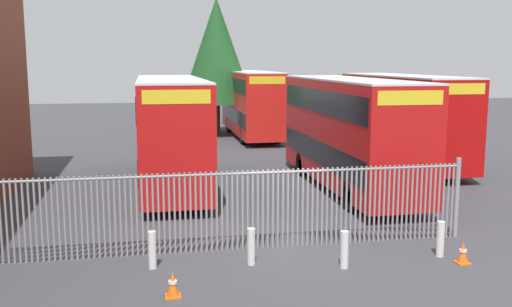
{
  "coord_description": "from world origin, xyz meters",
  "views": [
    {
      "loc": [
        -3.59,
        -15.04,
        5.11
      ],
      "look_at": [
        0.0,
        4.0,
        2.0
      ],
      "focal_mm": 40.62,
      "sensor_mm": 36.0,
      "label": 1
    }
  ],
  "objects_px": {
    "traffic_cone_by_gate": "(463,253)",
    "bollard_near_right": "(344,250)",
    "double_decker_bus_far_back": "(251,101)",
    "double_decker_bus_near_gate": "(170,128)",
    "double_decker_bus_behind_fence_right": "(401,116)",
    "bollard_center_front": "(251,247)",
    "traffic_cone_mid_forecourt": "(173,284)",
    "bollard_far_right": "(440,239)",
    "bollard_near_left": "(152,250)",
    "double_decker_bus_behind_fence_left": "(349,129)"
  },
  "relations": [
    {
      "from": "double_decker_bus_near_gate",
      "to": "traffic_cone_mid_forecourt",
      "type": "bearing_deg",
      "value": -92.36
    },
    {
      "from": "double_decker_bus_behind_fence_right",
      "to": "traffic_cone_by_gate",
      "type": "xyz_separation_m",
      "value": [
        -4.55,
        -13.77,
        -2.13
      ]
    },
    {
      "from": "bollard_far_right",
      "to": "bollard_near_left",
      "type": "bearing_deg",
      "value": 176.15
    },
    {
      "from": "traffic_cone_mid_forecourt",
      "to": "bollard_near_right",
      "type": "bearing_deg",
      "value": 13.43
    },
    {
      "from": "double_decker_bus_near_gate",
      "to": "bollard_center_front",
      "type": "distance_m",
      "value": 10.06
    },
    {
      "from": "bollard_far_right",
      "to": "double_decker_bus_near_gate",
      "type": "bearing_deg",
      "value": 123.23
    },
    {
      "from": "double_decker_bus_far_back",
      "to": "bollard_far_right",
      "type": "xyz_separation_m",
      "value": [
        0.61,
        -24.86,
        -1.95
      ]
    },
    {
      "from": "double_decker_bus_near_gate",
      "to": "bollard_far_right",
      "type": "distance_m",
      "value": 12.17
    },
    {
      "from": "double_decker_bus_near_gate",
      "to": "double_decker_bus_behind_fence_left",
      "type": "distance_m",
      "value": 7.18
    },
    {
      "from": "traffic_cone_by_gate",
      "to": "traffic_cone_mid_forecourt",
      "type": "height_order",
      "value": "same"
    },
    {
      "from": "double_decker_bus_far_back",
      "to": "traffic_cone_mid_forecourt",
      "type": "relative_size",
      "value": 18.32
    },
    {
      "from": "double_decker_bus_behind_fence_left",
      "to": "bollard_center_front",
      "type": "bearing_deg",
      "value": -124.03
    },
    {
      "from": "double_decker_bus_behind_fence_right",
      "to": "double_decker_bus_near_gate",
      "type": "bearing_deg",
      "value": -164.77
    },
    {
      "from": "double_decker_bus_far_back",
      "to": "traffic_cone_by_gate",
      "type": "height_order",
      "value": "double_decker_bus_far_back"
    },
    {
      "from": "double_decker_bus_behind_fence_left",
      "to": "double_decker_bus_far_back",
      "type": "relative_size",
      "value": 1.0
    },
    {
      "from": "double_decker_bus_behind_fence_left",
      "to": "bollard_far_right",
      "type": "distance_m",
      "value": 8.51
    },
    {
      "from": "bollard_center_front",
      "to": "double_decker_bus_behind_fence_left",
      "type": "bearing_deg",
      "value": 55.97
    },
    {
      "from": "bollard_near_left",
      "to": "traffic_cone_by_gate",
      "type": "relative_size",
      "value": 1.61
    },
    {
      "from": "double_decker_bus_near_gate",
      "to": "traffic_cone_by_gate",
      "type": "distance_m",
      "value": 12.87
    },
    {
      "from": "double_decker_bus_behind_fence_right",
      "to": "traffic_cone_mid_forecourt",
      "type": "relative_size",
      "value": 18.32
    },
    {
      "from": "double_decker_bus_behind_fence_left",
      "to": "double_decker_bus_behind_fence_right",
      "type": "bearing_deg",
      "value": 47.52
    },
    {
      "from": "bollard_near_left",
      "to": "traffic_cone_mid_forecourt",
      "type": "distance_m",
      "value": 1.94
    },
    {
      "from": "bollard_center_front",
      "to": "traffic_cone_mid_forecourt",
      "type": "xyz_separation_m",
      "value": [
        -2.04,
        -1.69,
        -0.19
      ]
    },
    {
      "from": "double_decker_bus_behind_fence_left",
      "to": "double_decker_bus_far_back",
      "type": "height_order",
      "value": "same"
    },
    {
      "from": "double_decker_bus_behind_fence_right",
      "to": "bollard_near_right",
      "type": "distance_m",
      "value": 15.64
    },
    {
      "from": "double_decker_bus_behind_fence_right",
      "to": "bollard_far_right",
      "type": "distance_m",
      "value": 14.16
    },
    {
      "from": "double_decker_bus_far_back",
      "to": "bollard_near_left",
      "type": "height_order",
      "value": "double_decker_bus_far_back"
    },
    {
      "from": "traffic_cone_by_gate",
      "to": "traffic_cone_mid_forecourt",
      "type": "distance_m",
      "value": 7.39
    },
    {
      "from": "double_decker_bus_near_gate",
      "to": "traffic_cone_by_gate",
      "type": "relative_size",
      "value": 18.32
    },
    {
      "from": "double_decker_bus_behind_fence_left",
      "to": "double_decker_bus_near_gate",
      "type": "bearing_deg",
      "value": 165.69
    },
    {
      "from": "double_decker_bus_behind_fence_left",
      "to": "bollard_near_left",
      "type": "bearing_deg",
      "value": -135.26
    },
    {
      "from": "double_decker_bus_near_gate",
      "to": "bollard_center_front",
      "type": "bearing_deg",
      "value": -80.83
    },
    {
      "from": "double_decker_bus_near_gate",
      "to": "bollard_near_right",
      "type": "bearing_deg",
      "value": -69.9
    },
    {
      "from": "bollard_near_left",
      "to": "double_decker_bus_behind_fence_right",
      "type": "bearing_deg",
      "value": 45.78
    },
    {
      "from": "bollard_near_left",
      "to": "bollard_far_right",
      "type": "relative_size",
      "value": 1.0
    },
    {
      "from": "double_decker_bus_behind_fence_right",
      "to": "traffic_cone_by_gate",
      "type": "bearing_deg",
      "value": -108.28
    },
    {
      "from": "traffic_cone_by_gate",
      "to": "bollard_near_right",
      "type": "bearing_deg",
      "value": 175.34
    },
    {
      "from": "double_decker_bus_near_gate",
      "to": "double_decker_bus_behind_fence_right",
      "type": "height_order",
      "value": "same"
    },
    {
      "from": "bollard_far_right",
      "to": "traffic_cone_by_gate",
      "type": "bearing_deg",
      "value": -63.97
    },
    {
      "from": "double_decker_bus_far_back",
      "to": "bollard_near_right",
      "type": "xyz_separation_m",
      "value": [
        -2.17,
        -25.22,
        -1.95
      ]
    },
    {
      "from": "double_decker_bus_far_back",
      "to": "double_decker_bus_near_gate",
      "type": "bearing_deg",
      "value": -111.98
    },
    {
      "from": "double_decker_bus_behind_fence_left",
      "to": "bollard_near_right",
      "type": "distance_m",
      "value": 9.4
    },
    {
      "from": "traffic_cone_by_gate",
      "to": "bollard_near_left",
      "type": "bearing_deg",
      "value": 171.82
    },
    {
      "from": "bollard_center_front",
      "to": "bollard_near_left",
      "type": "bearing_deg",
      "value": 175.32
    },
    {
      "from": "double_decker_bus_near_gate",
      "to": "double_decker_bus_behind_fence_right",
      "type": "relative_size",
      "value": 1.0
    },
    {
      "from": "double_decker_bus_far_back",
      "to": "traffic_cone_mid_forecourt",
      "type": "distance_m",
      "value": 27.11
    },
    {
      "from": "bollard_near_left",
      "to": "bollard_center_front",
      "type": "bearing_deg",
      "value": -4.68
    },
    {
      "from": "double_decker_bus_behind_fence_left",
      "to": "traffic_cone_mid_forecourt",
      "type": "xyz_separation_m",
      "value": [
        -7.43,
        -9.66,
        -2.13
      ]
    },
    {
      "from": "double_decker_bus_near_gate",
      "to": "bollard_near_left",
      "type": "relative_size",
      "value": 11.38
    },
    {
      "from": "double_decker_bus_behind_fence_left",
      "to": "bollard_center_front",
      "type": "distance_m",
      "value": 9.81
    }
  ]
}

